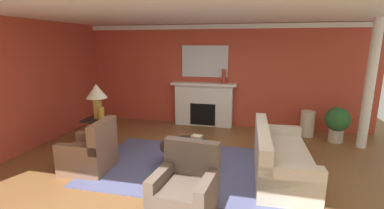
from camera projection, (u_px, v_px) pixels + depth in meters
ground_plane at (195, 170)px, 4.97m from camera, size 9.68×9.68×0.00m
wall_fireplace at (218, 76)px, 7.50m from camera, size 8.05×0.12×2.79m
wall_window at (26, 86)px, 5.78m from camera, size 0.12×6.46×2.79m
ceiling_panel at (199, 11)px, 4.62m from camera, size 8.05×6.46×0.06m
crown_moulding at (219, 26)px, 7.13m from camera, size 8.05×0.08×0.12m
area_rug at (187, 166)px, 5.11m from camera, size 3.53×2.37×0.01m
fireplace at (204, 106)px, 7.56m from camera, size 1.80×0.35×1.22m
mantel_mirror at (205, 61)px, 7.40m from camera, size 1.28×0.04×0.86m
sofa at (279, 159)px, 4.73m from camera, size 0.95×2.12×0.85m
armchair_near_window at (90, 154)px, 4.93m from camera, size 0.84×0.84×0.95m
armchair_facing_fireplace at (185, 191)px, 3.69m from camera, size 0.88×0.88×0.95m
coffee_table at (187, 150)px, 5.03m from camera, size 1.00×1.00×0.45m
side_table at (100, 132)px, 5.89m from camera, size 0.56×0.56×0.70m
table_lamp at (97, 94)px, 5.70m from camera, size 0.44×0.44×0.75m
vase_on_side_table at (101, 114)px, 5.64m from camera, size 0.13×0.13×0.28m
vase_mantel_right at (224, 77)px, 7.21m from camera, size 0.10×0.10×0.39m
vase_tall_corner at (307, 124)px, 6.74m from camera, size 0.33×0.33×0.64m
book_red_cover at (191, 145)px, 4.91m from camera, size 0.22×0.20×0.05m
book_art_folio at (182, 142)px, 4.91m from camera, size 0.28×0.23×0.05m
book_small_novel at (197, 137)px, 5.06m from camera, size 0.22×0.20×0.05m
potted_plant at (337, 122)px, 6.31m from camera, size 0.56×0.56×0.83m
column_white at (370, 86)px, 5.77m from camera, size 0.20×0.20×2.79m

